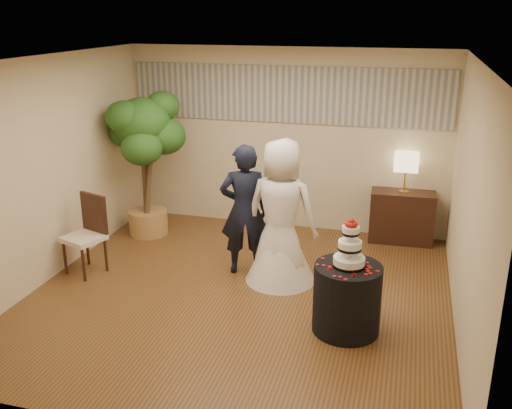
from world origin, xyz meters
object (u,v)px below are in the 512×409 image
(table_lamp, at_px, (405,173))
(ficus_tree, at_px, (145,164))
(wedding_cake, at_px, (350,243))
(groom, at_px, (244,210))
(bride, at_px, (281,212))
(cake_table, at_px, (347,299))
(console, at_px, (402,217))
(side_chair, at_px, (83,236))

(table_lamp, xyz_separation_m, ficus_tree, (-3.78, -0.72, 0.05))
(wedding_cake, xyz_separation_m, table_lamp, (0.49, 2.75, 0.04))
(groom, bearing_deg, ficus_tree, -42.95)
(bride, height_order, cake_table, bride)
(cake_table, height_order, ficus_tree, ficus_tree)
(console, distance_m, table_lamp, 0.68)
(cake_table, height_order, console, console)
(groom, distance_m, side_chair, 2.13)
(ficus_tree, bearing_deg, table_lamp, 10.79)
(groom, relative_size, cake_table, 2.27)
(wedding_cake, xyz_separation_m, console, (0.49, 2.75, -0.64))
(cake_table, bearing_deg, side_chair, 171.31)
(groom, height_order, side_chair, groom)
(cake_table, distance_m, console, 2.79)
(cake_table, relative_size, ficus_tree, 0.34)
(bride, distance_m, console, 2.32)
(groom, bearing_deg, side_chair, -0.32)
(table_lamp, bearing_deg, console, 0.00)
(groom, relative_size, table_lamp, 2.99)
(cake_table, height_order, table_lamp, table_lamp)
(table_lamp, distance_m, side_chair, 4.58)
(table_lamp, distance_m, ficus_tree, 3.85)
(ficus_tree, bearing_deg, cake_table, -31.54)
(wedding_cake, bearing_deg, cake_table, 0.00)
(table_lamp, xyz_separation_m, side_chair, (-3.97, -2.21, -0.54))
(ficus_tree, bearing_deg, groom, -26.16)
(cake_table, distance_m, table_lamp, 2.87)
(table_lamp, height_order, ficus_tree, ficus_tree)
(groom, relative_size, side_chair, 1.66)
(groom, bearing_deg, cake_table, 125.78)
(cake_table, relative_size, table_lamp, 1.32)
(cake_table, bearing_deg, bride, 133.66)
(ficus_tree, height_order, side_chair, ficus_tree)
(groom, height_order, console, groom)
(side_chair, bearing_deg, wedding_cake, 10.66)
(bride, distance_m, cake_table, 1.50)
(cake_table, bearing_deg, table_lamp, 79.97)
(console, bearing_deg, cake_table, -102.47)
(bride, relative_size, console, 2.00)
(wedding_cake, height_order, side_chair, wedding_cake)
(groom, xyz_separation_m, bride, (0.51, -0.12, 0.06))
(wedding_cake, bearing_deg, table_lamp, 79.97)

